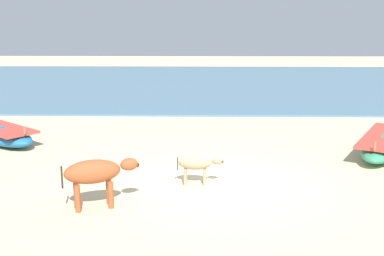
{
  "coord_description": "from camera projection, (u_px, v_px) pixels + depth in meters",
  "views": [
    {
      "loc": [
        -0.32,
        -10.33,
        3.67
      ],
      "look_at": [
        -0.58,
        3.03,
        0.6
      ],
      "focal_mm": 43.72,
      "sensor_mm": 36.0,
      "label": 1
    }
  ],
  "objects": [
    {
      "name": "ground",
      "position": [
        214.0,
        182.0,
        10.88
      ],
      "size": [
        80.0,
        80.0,
        0.0
      ],
      "primitive_type": "plane",
      "color": "beige"
    },
    {
      "name": "sea_water",
      "position": [
        206.0,
        83.0,
        28.03
      ],
      "size": [
        60.0,
        20.0,
        0.08
      ],
      "primitive_type": "cube",
      "color": "slate",
      "rests_on": "ground"
    },
    {
      "name": "fishing_boat_1",
      "position": [
        2.0,
        135.0,
        14.23
      ],
      "size": [
        3.0,
        2.76,
        0.73
      ],
      "rotation": [
        0.0,
        0.0,
        5.58
      ],
      "color": "#1E669E",
      "rests_on": "ground"
    },
    {
      "name": "cow_adult_rust",
      "position": [
        95.0,
        173.0,
        9.25
      ],
      "size": [
        1.51,
        0.82,
        1.0
      ],
      "rotation": [
        0.0,
        0.0,
        0.35
      ],
      "color": "#9E4C28",
      "rests_on": "ground"
    },
    {
      "name": "calf_near_dun",
      "position": [
        197.0,
        164.0,
        10.64
      ],
      "size": [
        1.06,
        0.33,
        0.69
      ],
      "rotation": [
        0.0,
        0.0,
        6.25
      ],
      "color": "tan",
      "rests_on": "ground"
    }
  ]
}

